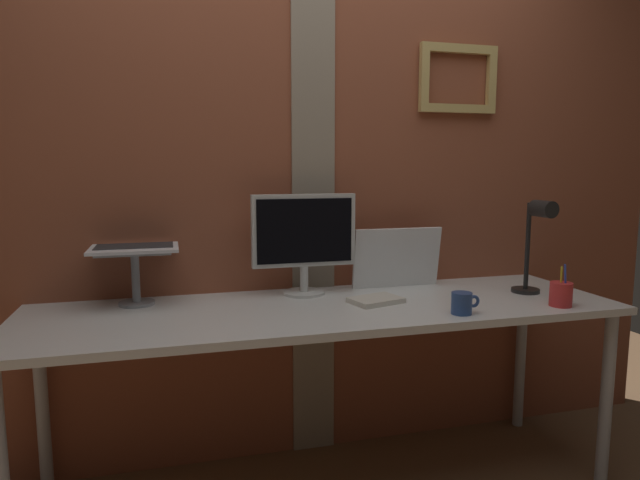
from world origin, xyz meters
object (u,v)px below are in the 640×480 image
Objects in this scene: pen_cup at (561,294)px; whiteboard_panel at (397,258)px; desk_lamp at (536,236)px; monitor at (304,236)px; coffee_mug at (462,303)px; laptop at (135,232)px.

whiteboard_panel is at bearing 134.93° from pen_cup.
desk_lamp reaches higher than pen_cup.
monitor is 0.71m from coffee_mug.
coffee_mug is (0.05, -0.49, -0.09)m from whiteboard_panel.
whiteboard_panel is 1.01× the size of desk_lamp.
laptop is (-0.69, 0.08, 0.03)m from monitor.
laptop is 2.97× the size of coffee_mug.
desk_lamp reaches higher than whiteboard_panel.
laptop is 1.32m from coffee_mug.
pen_cup is 0.43m from coffee_mug.
coffee_mug is at bearing -43.42° from monitor.
monitor is at bearing 153.26° from pen_cup.
monitor is 0.98m from desk_lamp.
coffee_mug is at bearing 179.97° from pen_cup.
monitor is at bearing -6.59° from laptop.
pen_cup is at bearing -94.70° from desk_lamp.
desk_lamp is 0.28m from pen_cup.
laptop is at bearing 167.72° from desk_lamp.
pen_cup reaches higher than coffee_mug.
desk_lamp is at bearing -16.29° from monitor.
laptop is at bearing 177.08° from whiteboard_panel.
monitor is 0.45m from whiteboard_panel.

